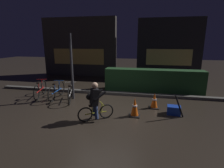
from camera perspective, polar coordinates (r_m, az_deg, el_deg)
name	(u,v)px	position (r m, az deg, el deg)	size (l,w,h in m)	color
ground_plane	(103,112)	(6.26, -2.91, -9.24)	(40.00, 40.00, 0.00)	#2D261E
sidewalk_curb	(114,93)	(8.26, 0.81, -2.99)	(12.00, 0.24, 0.12)	#56544F
hedge_row	(153,80)	(8.89, 13.39, 1.15)	(4.80, 0.70, 1.11)	#214723
storefront_left	(79,47)	(13.01, -10.72, 11.81)	(5.37, 0.54, 4.11)	#383330
storefront_right	(169,48)	(12.87, 18.25, 11.15)	(4.34, 0.54, 4.02)	#262328
street_post	(72,67)	(7.52, -13.15, 5.38)	(0.10, 0.10, 2.78)	#2D2D33
parked_bike_leftmost	(40,90)	(8.42, -22.54, -1.70)	(0.54, 1.63, 0.77)	black
parked_bike_left_mid	(57,91)	(8.02, -17.74, -2.10)	(0.46, 1.63, 0.75)	black
parked_bike_center_left	(70,93)	(7.53, -13.55, -2.81)	(0.59, 1.57, 0.76)	black
traffic_cone_near	(135,107)	(5.89, 7.50, -7.63)	(0.36, 0.36, 0.64)	black
traffic_cone_far	(154,101)	(6.73, 13.79, -5.39)	(0.36, 0.36, 0.58)	black
blue_crate	(174,110)	(6.39, 19.71, -8.13)	(0.44, 0.32, 0.30)	#193DB7
cyclist	(95,101)	(5.48, -5.72, -5.68)	(1.02, 0.69, 1.25)	black
closed_umbrella	(179,106)	(6.09, 21.29, -6.85)	(0.05, 0.05, 0.85)	black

